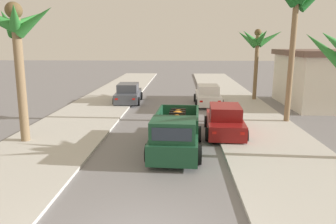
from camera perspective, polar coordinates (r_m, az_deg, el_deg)
The scene contains 11 objects.
sidewalk_left at distance 19.82m, azimuth -15.66°, elevation -1.50°, with size 4.69×60.00×0.12m, color beige.
sidewalk_right at distance 19.30m, azimuth 14.86°, elevation -1.82°, with size 4.69×60.00×0.12m, color beige.
curb_left at distance 19.55m, azimuth -13.02°, elevation -1.58°, with size 0.16×60.00×0.10m, color silver.
curb_right at distance 19.12m, azimuth 12.10°, elevation -1.84°, with size 0.16×60.00×0.10m, color silver.
pickup_truck at distance 13.68m, azimuth 1.44°, elevation -3.93°, with size 2.41×5.30×1.80m.
car_left_near at distance 16.57m, azimuth 10.20°, elevation -1.58°, with size 2.19×4.33×1.54m.
car_right_near at distance 25.30m, azimuth -7.19°, elevation 3.30°, with size 2.17×4.32×1.54m.
car_left_mid at distance 24.32m, azimuth 7.21°, elevation 2.94°, with size 2.02×4.26×1.54m.
palm_tree_left_fore at distance 15.97m, azimuth -25.70°, elevation 12.84°, with size 3.96×3.45×6.42m.
palm_tree_right_fore at distance 26.71m, azimuth 15.91°, elevation 12.19°, with size 3.69×3.56×5.83m.
palm_tree_left_mid at distance 19.63m, azimuth 22.02°, elevation 18.00°, with size 4.11×3.48×8.16m.
Camera 1 is at (0.98, -6.28, 4.64)m, focal length 33.73 mm.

